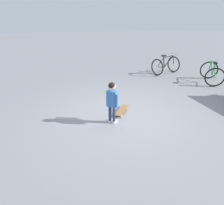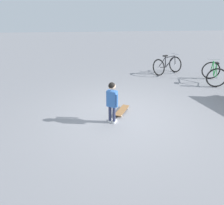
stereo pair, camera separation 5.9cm
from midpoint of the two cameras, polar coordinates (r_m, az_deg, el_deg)
ground_plane at (r=5.28m, az=4.17°, el=-4.02°), size 50.00×50.00×0.00m
child_person at (r=4.70m, az=0.37°, el=1.18°), size 0.36×0.28×1.06m
skateboard at (r=5.46m, az=3.21°, el=-2.27°), size 0.71×0.51×0.07m
bicycle_near at (r=9.24m, az=15.81°, el=10.29°), size 1.10×1.27×0.85m
bicycle_mid at (r=8.66m, az=27.44°, el=7.52°), size 1.25×1.04×0.85m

